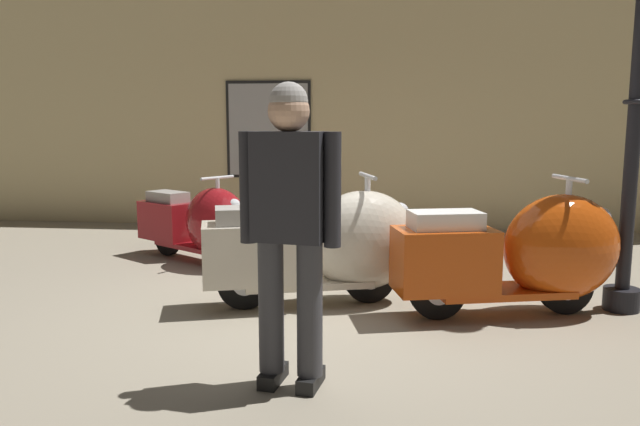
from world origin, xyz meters
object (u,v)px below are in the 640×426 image
at_px(scooter_0, 201,223).
at_px(scooter_1, 329,246).
at_px(scooter_2, 526,253).
at_px(visitor_0, 290,215).
at_px(lamppost, 639,62).

xyz_separation_m(scooter_0, scooter_1, (1.50, -1.34, 0.06)).
relative_size(scooter_0, scooter_1, 0.84).
height_order(scooter_2, visitor_0, visitor_0).
relative_size(scooter_0, visitor_0, 0.90).
height_order(lamppost, visitor_0, lamppost).
distance_m(scooter_1, lamppost, 2.78).
distance_m(scooter_1, scooter_2, 1.55).
bearing_deg(visitor_0, lamppost, -46.01).
xyz_separation_m(lamppost, visitor_0, (-2.43, -1.71, -0.96)).
height_order(scooter_1, visitor_0, visitor_0).
xyz_separation_m(scooter_2, visitor_0, (-1.61, -1.49, 0.50)).
bearing_deg(lamppost, scooter_1, -177.52).
bearing_deg(scooter_2, visitor_0, -151.01).
distance_m(scooter_2, lamppost, 1.68).
distance_m(scooter_0, visitor_0, 3.33).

